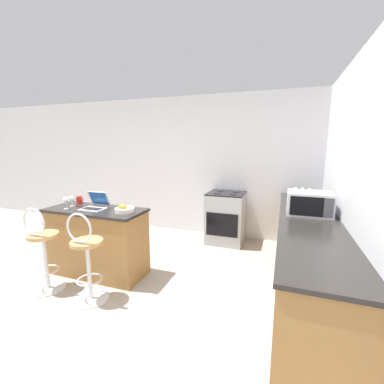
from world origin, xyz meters
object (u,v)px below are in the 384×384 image
Objects in this scene: wine_glass_short at (66,200)px; laptop at (96,204)px; stove_range at (226,218)px; mug_red at (79,200)px; wine_glass_tall at (72,199)px; fruit_bowl at (124,209)px; bar_stool_far at (87,259)px; microwave at (309,203)px; bar_stool_near at (43,251)px; toaster at (302,196)px.

laptop is at bearing 24.50° from wine_glass_short.
stove_range is 2.39m from mug_red.
wine_glass_tall is at bearing -75.52° from mug_red.
laptop reaches higher than stove_range.
laptop is 0.47m from fruit_bowl.
bar_stool_far reaches higher than stove_range.
stove_range is 3.83× the size of fruit_bowl.
wine_glass_short is (-2.93, -0.76, -0.02)m from microwave.
stove_range is 2.00m from fruit_bowl.
bar_stool_far is at bearing -32.15° from wine_glass_short.
fruit_bowl is at bearing -13.31° from mug_red.
bar_stool_far is 1.15m from mug_red.
wine_glass_tall is at bearing -136.07° from stove_range.
fruit_bowl is (0.14, 0.53, 0.45)m from bar_stool_far.
bar_stool_near is 3.18m from microwave.
toaster is at bearing 93.25° from microwave.
fruit_bowl is (-2.09, -1.32, -0.06)m from toaster.
wine_glass_short is 1.10× the size of wine_glass_tall.
bar_stool_near is 2.06× the size of microwave.
mug_red is (-3.01, -0.45, -0.09)m from microwave.
toaster reaches higher than stove_range.
bar_stool_near is at bearing -81.15° from mug_red.
laptop is 0.38m from wine_glass_short.
microwave is 4.94× the size of mug_red.
toaster reaches higher than bar_stool_far.
fruit_bowl is at bearing 34.23° from bar_stool_near.
bar_stool_far is at bearing -140.34° from toaster.
bar_stool_far is at bearing -60.27° from laptop.
stove_range is 6.24× the size of wine_glass_tall.
microwave is at bearing 27.56° from bar_stool_far.
fruit_bowl is at bearing 75.33° from bar_stool_far.
wine_glass_short is at bearing -165.39° from microwave.
bar_stool_far is at bearing -44.47° from mug_red.
wine_glass_tall is (-2.93, -1.29, 0.00)m from toaster.
laptop is 2.11× the size of wine_glass_tall.
bar_stool_near is at bearing -126.81° from stove_range.
laptop is at bearing -166.77° from microwave.
bar_stool_far is 0.94m from wine_glass_short.
stove_range is (1.68, 2.24, -0.04)m from bar_stool_near.
laptop is at bearing 174.31° from fruit_bowl.
laptop is at bearing 2.06° from wine_glass_tall.
toaster reaches higher than wine_glass_short.
bar_stool_far is at bearing -104.67° from fruit_bowl.
bar_stool_far is 0.81m from laptop.
bar_stool_far is 2.06× the size of microwave.
laptop is 0.38m from wine_glass_tall.
laptop is 0.45m from mug_red.
wine_glass_short reaches higher than fruit_bowl.
bar_stool_far is at bearing -38.43° from wine_glass_tall.
bar_stool_far is 4.36× the size of fruit_bowl.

